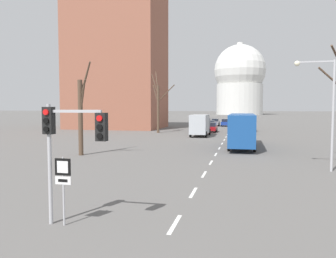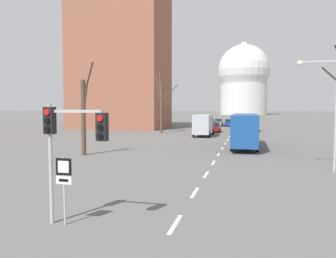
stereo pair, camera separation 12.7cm
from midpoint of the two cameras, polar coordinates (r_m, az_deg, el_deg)
lane_stripe_1 at (r=12.18m, az=1.56°, el=-16.23°), size 0.16×2.00×0.01m
lane_stripe_2 at (r=16.41m, az=4.91°, el=-10.96°), size 0.16×2.00×0.01m
lane_stripe_3 at (r=20.75m, az=6.82°, el=-7.85°), size 0.16×2.00×0.01m
lane_stripe_4 at (r=25.15m, az=8.05°, el=-5.82°), size 0.16×2.00×0.01m
lane_stripe_5 at (r=29.58m, az=8.91°, el=-4.39°), size 0.16×2.00×0.01m
lane_stripe_6 at (r=34.03m, az=9.54°, el=-3.34°), size 0.16×2.00×0.01m
lane_stripe_7 at (r=38.49m, az=10.02°, el=-2.53°), size 0.16×2.00×0.01m
lane_stripe_8 at (r=42.96m, az=10.40°, el=-1.88°), size 0.16×2.00×0.01m
lane_stripe_9 at (r=47.44m, az=10.71°, el=-1.36°), size 0.16×2.00×0.01m
lane_stripe_10 at (r=51.91m, az=10.97°, el=-0.93°), size 0.16×2.00×0.01m
lane_stripe_11 at (r=56.40m, az=11.19°, el=-0.57°), size 0.16×2.00×0.01m
traffic_signal_near_left at (r=11.92m, az=-16.65°, el=-0.84°), size 2.36×0.34×4.29m
route_sign_post at (r=12.19m, az=-17.38°, el=-8.27°), size 0.60×0.08×2.44m
street_lamp_right at (r=23.55m, az=26.21°, el=4.32°), size 2.53×0.36×7.24m
sedan_near_left at (r=67.32m, az=8.03°, el=0.83°), size 1.92×3.87×1.57m
sedan_near_right at (r=74.84m, az=10.63°, el=1.12°), size 1.87×4.49×1.66m
sedan_mid_centre at (r=56.18m, az=8.28°, el=0.30°), size 1.69×4.12×1.68m
sedan_far_left at (r=60.44m, az=14.76°, el=0.39°), size 1.88×4.53×1.49m
sedan_far_right at (r=53.17m, az=14.19°, el=0.02°), size 1.91×4.02×1.60m
sedan_distant_centre at (r=75.06m, az=8.90°, el=1.16°), size 1.77×4.16×1.67m
city_bus at (r=35.00m, az=13.36°, el=0.17°), size 2.66×10.80×3.48m
delivery_truck at (r=48.18m, az=6.28°, el=0.78°), size 2.44×7.20×3.14m
bare_tree_left_near at (r=29.47m, az=-14.32°, el=2.72°), size 2.04×2.88×7.92m
bare_tree_left_far at (r=54.24m, az=-1.08°, el=4.16°), size 4.48×2.78×10.27m
capitol_dome at (r=201.69m, az=13.07°, el=8.36°), size 30.17×30.17×42.62m
apartment_block_left at (r=68.66m, az=-8.12°, el=11.74°), size 18.00×14.00×27.55m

